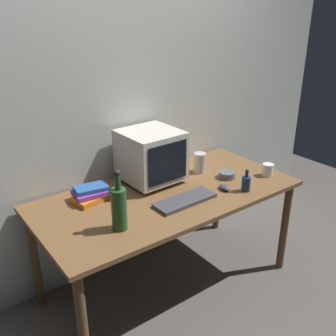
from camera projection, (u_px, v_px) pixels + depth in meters
The scene contains 12 objects.
ground_plane at pixel (168, 283), 2.86m from camera, with size 6.00×6.00×0.00m, color #56514C.
back_wall at pixel (127, 106), 2.73m from camera, with size 4.00×0.08×2.50m, color beige.
desk at pixel (168, 203), 2.59m from camera, with size 1.77×0.85×0.75m.
crt_monitor at pixel (151, 156), 2.66m from camera, with size 0.39×0.40×0.37m.
keyboard at pixel (185, 200), 2.44m from camera, with size 0.42×0.15×0.02m, color #3F3F47.
computer_mouse at pixel (225, 187), 2.60m from camera, with size 0.06×0.10×0.04m, color #3F3F47.
bottle_tall at pixel (119, 207), 2.10m from camera, with size 0.09×0.09×0.36m.
bottle_short at pixel (246, 183), 2.57m from camera, with size 0.06×0.06×0.16m.
book_stack at pixel (91, 194), 2.46m from camera, with size 0.26×0.20×0.09m.
mug at pixel (268, 170), 2.81m from camera, with size 0.12×0.08×0.09m.
cd_spindle at pixel (227, 175), 2.78m from camera, with size 0.12×0.12×0.04m, color #595B66.
metal_canister at pixel (200, 163), 2.85m from camera, with size 0.09×0.09×0.15m, color #B7B2A8.
Camera 1 is at (-1.37, -1.84, 1.91)m, focal length 41.09 mm.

